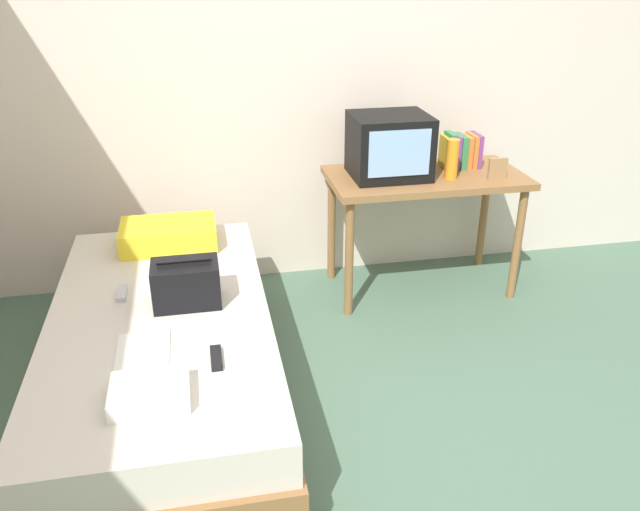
{
  "coord_description": "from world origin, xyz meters",
  "views": [
    {
      "loc": [
        -0.65,
        -1.85,
        1.94
      ],
      "look_at": [
        -0.08,
        1.04,
        0.54
      ],
      "focal_mm": 35.79,
      "sensor_mm": 36.0,
      "label": 1
    }
  ],
  "objects_px": {
    "water_bottle": "(452,159)",
    "remote_dark": "(216,358)",
    "remote_silver": "(122,293)",
    "picture_frame": "(497,169)",
    "book_row": "(461,151)",
    "folded_towel": "(150,393)",
    "bed": "(165,358)",
    "handbag": "(186,283)",
    "desk": "(425,190)",
    "tv": "(389,146)",
    "magazine": "(143,351)",
    "pillow": "(169,235)"
  },
  "relations": [
    {
      "from": "folded_towel",
      "to": "book_row",
      "type": "bearing_deg",
      "value": 41.65
    },
    {
      "from": "bed",
      "to": "desk",
      "type": "distance_m",
      "value": 1.83
    },
    {
      "from": "handbag",
      "to": "water_bottle",
      "type": "bearing_deg",
      "value": 25.0
    },
    {
      "from": "picture_frame",
      "to": "remote_dark",
      "type": "height_order",
      "value": "picture_frame"
    },
    {
      "from": "water_bottle",
      "to": "bed",
      "type": "bearing_deg",
      "value": -155.2
    },
    {
      "from": "magazine",
      "to": "remote_dark",
      "type": "bearing_deg",
      "value": -21.55
    },
    {
      "from": "bed",
      "to": "remote_dark",
      "type": "relative_size",
      "value": 12.82
    },
    {
      "from": "remote_dark",
      "to": "remote_silver",
      "type": "height_order",
      "value": "same"
    },
    {
      "from": "handbag",
      "to": "picture_frame",
      "type": "bearing_deg",
      "value": 20.09
    },
    {
      "from": "pillow",
      "to": "desk",
      "type": "bearing_deg",
      "value": 5.6
    },
    {
      "from": "tv",
      "to": "magazine",
      "type": "xyz_separation_m",
      "value": [
        -1.37,
        -1.2,
        -0.44
      ]
    },
    {
      "from": "water_bottle",
      "to": "remote_silver",
      "type": "bearing_deg",
      "value": -162.55
    },
    {
      "from": "water_bottle",
      "to": "remote_dark",
      "type": "bearing_deg",
      "value": -139.98
    },
    {
      "from": "magazine",
      "to": "handbag",
      "type": "bearing_deg",
      "value": 63.91
    },
    {
      "from": "remote_silver",
      "to": "picture_frame",
      "type": "bearing_deg",
      "value": 13.88
    },
    {
      "from": "desk",
      "to": "water_bottle",
      "type": "xyz_separation_m",
      "value": [
        0.11,
        -0.1,
        0.21
      ]
    },
    {
      "from": "desk",
      "to": "folded_towel",
      "type": "distance_m",
      "value": 2.17
    },
    {
      "from": "desk",
      "to": "water_bottle",
      "type": "height_order",
      "value": "water_bottle"
    },
    {
      "from": "bed",
      "to": "desk",
      "type": "xyz_separation_m",
      "value": [
        1.55,
        0.87,
        0.42
      ]
    },
    {
      "from": "remote_silver",
      "to": "folded_towel",
      "type": "distance_m",
      "value": 0.85
    },
    {
      "from": "tv",
      "to": "folded_towel",
      "type": "distance_m",
      "value": 2.06
    },
    {
      "from": "tv",
      "to": "book_row",
      "type": "xyz_separation_m",
      "value": [
        0.48,
        0.09,
        -0.08
      ]
    },
    {
      "from": "bed",
      "to": "tv",
      "type": "bearing_deg",
      "value": 33.83
    },
    {
      "from": "bed",
      "to": "water_bottle",
      "type": "xyz_separation_m",
      "value": [
        1.66,
        0.77,
        0.63
      ]
    },
    {
      "from": "bed",
      "to": "picture_frame",
      "type": "relative_size",
      "value": 16.15
    },
    {
      "from": "pillow",
      "to": "handbag",
      "type": "xyz_separation_m",
      "value": [
        0.09,
        -0.67,
        0.04
      ]
    },
    {
      "from": "picture_frame",
      "to": "handbag",
      "type": "height_order",
      "value": "picture_frame"
    },
    {
      "from": "water_bottle",
      "to": "book_row",
      "type": "distance_m",
      "value": 0.25
    },
    {
      "from": "book_row",
      "to": "remote_silver",
      "type": "bearing_deg",
      "value": -158.43
    },
    {
      "from": "desk",
      "to": "book_row",
      "type": "xyz_separation_m",
      "value": [
        0.25,
        0.1,
        0.2
      ]
    },
    {
      "from": "water_bottle",
      "to": "folded_towel",
      "type": "bearing_deg",
      "value": -139.9
    },
    {
      "from": "tv",
      "to": "remote_dark",
      "type": "height_order",
      "value": "tv"
    },
    {
      "from": "remote_dark",
      "to": "desk",
      "type": "bearing_deg",
      "value": 44.6
    },
    {
      "from": "handbag",
      "to": "book_row",
      "type": "bearing_deg",
      "value": 28.78
    },
    {
      "from": "water_bottle",
      "to": "picture_frame",
      "type": "distance_m",
      "value": 0.27
    },
    {
      "from": "remote_silver",
      "to": "folded_towel",
      "type": "height_order",
      "value": "folded_towel"
    },
    {
      "from": "remote_dark",
      "to": "magazine",
      "type": "bearing_deg",
      "value": 158.45
    },
    {
      "from": "remote_silver",
      "to": "remote_dark",
      "type": "bearing_deg",
      "value": -56.84
    },
    {
      "from": "book_row",
      "to": "remote_dark",
      "type": "distance_m",
      "value": 2.13
    },
    {
      "from": "remote_dark",
      "to": "folded_towel",
      "type": "xyz_separation_m",
      "value": [
        -0.24,
        -0.21,
        0.02
      ]
    },
    {
      "from": "tv",
      "to": "folded_towel",
      "type": "bearing_deg",
      "value": -131.09
    },
    {
      "from": "handbag",
      "to": "magazine",
      "type": "distance_m",
      "value": 0.43
    },
    {
      "from": "bed",
      "to": "magazine",
      "type": "relative_size",
      "value": 6.9
    },
    {
      "from": "book_row",
      "to": "handbag",
      "type": "bearing_deg",
      "value": -151.22
    },
    {
      "from": "picture_frame",
      "to": "desk",
      "type": "bearing_deg",
      "value": 156.95
    },
    {
      "from": "book_row",
      "to": "remote_silver",
      "type": "xyz_separation_m",
      "value": [
        -1.98,
        -0.78,
        -0.35
      ]
    },
    {
      "from": "tv",
      "to": "folded_towel",
      "type": "xyz_separation_m",
      "value": [
        -1.33,
        -1.52,
        -0.41
      ]
    },
    {
      "from": "magazine",
      "to": "remote_silver",
      "type": "height_order",
      "value": "remote_silver"
    },
    {
      "from": "magazine",
      "to": "folded_towel",
      "type": "bearing_deg",
      "value": -82.31
    },
    {
      "from": "desk",
      "to": "remote_silver",
      "type": "bearing_deg",
      "value": -158.59
    }
  ]
}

